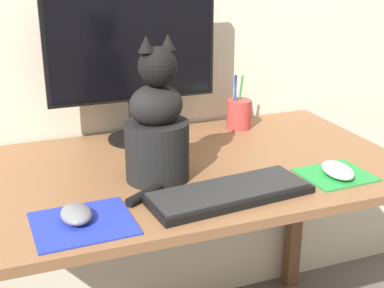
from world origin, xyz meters
The scene contains 9 objects.
desk centered at (0.00, 0.00, 0.63)m, with size 1.32×0.71×0.72m.
monitor centered at (-0.02, 0.26, 0.99)m, with size 0.52×0.17×0.46m.
keyboard centered at (0.08, -0.22, 0.74)m, with size 0.41×0.19×0.02m.
mousepad_left centered at (-0.27, -0.23, 0.73)m, with size 0.22×0.20×0.00m.
mousepad_right centered at (0.40, -0.20, 0.73)m, with size 0.18×0.16×0.00m.
computer_mouse_left centered at (-0.28, -0.22, 0.74)m, with size 0.07×0.10×0.03m.
computer_mouse_right centered at (0.39, -0.22, 0.75)m, with size 0.07×0.11×0.04m.
cat centered at (-0.05, -0.06, 0.86)m, with size 0.22×0.24×0.37m.
pen_cup centered at (0.33, 0.25, 0.77)m, with size 0.08×0.08×0.18m.
Camera 1 is at (-0.42, -1.28, 1.29)m, focal length 50.00 mm.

